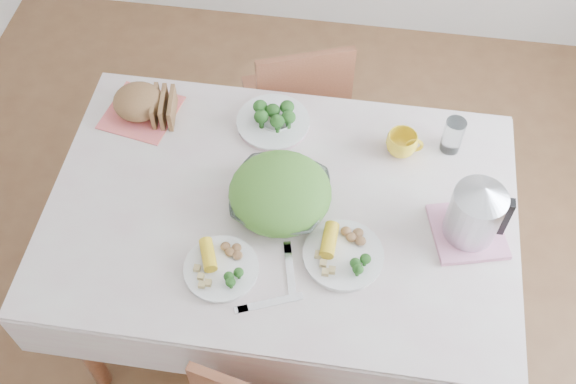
# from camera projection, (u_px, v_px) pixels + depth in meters

# --- Properties ---
(floor) EXTENTS (3.60, 3.60, 0.00)m
(floor) POSITION_uv_depth(u_px,v_px,m) (283.00, 310.00, 2.78)
(floor) COLOR brown
(floor) RESTS_ON ground
(dining_table) EXTENTS (1.40, 0.90, 0.75)m
(dining_table) POSITION_uv_depth(u_px,v_px,m) (282.00, 266.00, 2.47)
(dining_table) COLOR brown
(dining_table) RESTS_ON floor
(tablecloth) EXTENTS (1.50, 1.00, 0.01)m
(tablecloth) POSITION_uv_depth(u_px,v_px,m) (281.00, 208.00, 2.16)
(tablecloth) COLOR beige
(tablecloth) RESTS_ON dining_table
(chair_far) EXTENTS (0.50, 0.50, 0.86)m
(chair_far) POSITION_uv_depth(u_px,v_px,m) (294.00, 97.00, 2.84)
(chair_far) COLOR brown
(chair_far) RESTS_ON floor
(salad_bowl) EXTENTS (0.33, 0.33, 0.08)m
(salad_bowl) POSITION_uv_depth(u_px,v_px,m) (280.00, 198.00, 2.13)
(salad_bowl) COLOR white
(salad_bowl) RESTS_ON tablecloth
(dinner_plate_left) EXTENTS (0.23, 0.23, 0.02)m
(dinner_plate_left) POSITION_uv_depth(u_px,v_px,m) (221.00, 269.00, 2.02)
(dinner_plate_left) COLOR white
(dinner_plate_left) RESTS_ON tablecloth
(dinner_plate_right) EXTENTS (0.33, 0.33, 0.02)m
(dinner_plate_right) POSITION_uv_depth(u_px,v_px,m) (343.00, 255.00, 2.04)
(dinner_plate_right) COLOR white
(dinner_plate_right) RESTS_ON tablecloth
(broccoli_plate) EXTENTS (0.28, 0.28, 0.02)m
(broccoli_plate) POSITION_uv_depth(u_px,v_px,m) (273.00, 123.00, 2.35)
(broccoli_plate) COLOR beige
(broccoli_plate) RESTS_ON tablecloth
(napkin) EXTENTS (0.28, 0.28, 0.00)m
(napkin) POSITION_uv_depth(u_px,v_px,m) (141.00, 112.00, 2.39)
(napkin) COLOR #F06762
(napkin) RESTS_ON tablecloth
(bread_loaf) EXTENTS (0.21, 0.21, 0.11)m
(bread_loaf) POSITION_uv_depth(u_px,v_px,m) (138.00, 102.00, 2.34)
(bread_loaf) COLOR brown
(bread_loaf) RESTS_ON napkin
(fruit_bowl) EXTENTS (0.11, 0.11, 0.03)m
(fruit_bowl) POSITION_uv_depth(u_px,v_px,m) (276.00, 122.00, 2.34)
(fruit_bowl) COLOR white
(fruit_bowl) RESTS_ON tablecloth
(yellow_mug) EXTENTS (0.11, 0.11, 0.08)m
(yellow_mug) POSITION_uv_depth(u_px,v_px,m) (402.00, 144.00, 2.25)
(yellow_mug) COLOR yellow
(yellow_mug) RESTS_ON tablecloth
(glass_tumbler) EXTENTS (0.08, 0.08, 0.13)m
(glass_tumbler) POSITION_uv_depth(u_px,v_px,m) (453.00, 136.00, 2.25)
(glass_tumbler) COLOR white
(glass_tumbler) RESTS_ON tablecloth
(pink_tray) EXTENTS (0.26, 0.26, 0.02)m
(pink_tray) POSITION_uv_depth(u_px,v_px,m) (467.00, 232.00, 2.09)
(pink_tray) COLOR pink
(pink_tray) RESTS_ON tablecloth
(electric_kettle) EXTENTS (0.18, 0.18, 0.23)m
(electric_kettle) POSITION_uv_depth(u_px,v_px,m) (476.00, 212.00, 2.00)
(electric_kettle) COLOR #B2B5BA
(electric_kettle) RESTS_ON pink_tray
(fork_left) EXTENTS (0.07, 0.19, 0.00)m
(fork_left) POSITION_uv_depth(u_px,v_px,m) (290.00, 272.00, 2.02)
(fork_left) COLOR silver
(fork_left) RESTS_ON tablecloth
(knife) EXTENTS (0.19, 0.09, 0.00)m
(knife) POSITION_uv_depth(u_px,v_px,m) (270.00, 303.00, 1.96)
(knife) COLOR silver
(knife) RESTS_ON tablecloth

